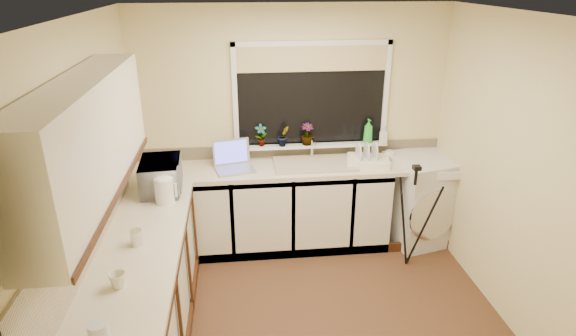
% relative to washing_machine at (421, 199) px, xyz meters
% --- Properties ---
extents(floor, '(3.20, 3.20, 0.00)m').
position_rel_washing_machine_xyz_m(floor, '(-1.36, -1.17, -0.47)').
color(floor, '#4F321F').
rests_on(floor, ground).
extents(ceiling, '(3.20, 3.20, 0.00)m').
position_rel_washing_machine_xyz_m(ceiling, '(-1.36, -1.17, 1.98)').
color(ceiling, white).
rests_on(ceiling, ground).
extents(wall_back, '(3.20, 0.00, 3.20)m').
position_rel_washing_machine_xyz_m(wall_back, '(-1.36, 0.33, 0.75)').
color(wall_back, beige).
rests_on(wall_back, ground).
extents(wall_front, '(3.20, 0.00, 3.20)m').
position_rel_washing_machine_xyz_m(wall_front, '(-1.36, -2.67, 0.75)').
color(wall_front, beige).
rests_on(wall_front, ground).
extents(wall_left, '(0.00, 3.00, 3.00)m').
position_rel_washing_machine_xyz_m(wall_left, '(-2.96, -1.17, 0.75)').
color(wall_left, beige).
rests_on(wall_left, ground).
extents(wall_right, '(0.00, 3.00, 3.00)m').
position_rel_washing_machine_xyz_m(wall_right, '(0.24, -1.17, 0.75)').
color(wall_right, beige).
rests_on(wall_right, ground).
extents(base_cabinet_back, '(2.55, 0.60, 0.86)m').
position_rel_washing_machine_xyz_m(base_cabinet_back, '(-1.69, 0.03, -0.04)').
color(base_cabinet_back, silver).
rests_on(base_cabinet_back, floor).
extents(base_cabinet_left, '(0.54, 2.40, 0.86)m').
position_rel_washing_machine_xyz_m(base_cabinet_left, '(-2.66, -1.47, -0.04)').
color(base_cabinet_left, silver).
rests_on(base_cabinet_left, floor).
extents(worktop_back, '(3.20, 0.60, 0.04)m').
position_rel_washing_machine_xyz_m(worktop_back, '(-1.36, 0.03, 0.41)').
color(worktop_back, beige).
rests_on(worktop_back, base_cabinet_back).
extents(worktop_left, '(0.60, 2.40, 0.04)m').
position_rel_washing_machine_xyz_m(worktop_left, '(-2.66, -1.47, 0.41)').
color(worktop_left, beige).
rests_on(worktop_left, base_cabinet_left).
extents(upper_cabinet, '(0.28, 1.90, 0.70)m').
position_rel_washing_machine_xyz_m(upper_cabinet, '(-2.80, -1.62, 1.33)').
color(upper_cabinet, silver).
rests_on(upper_cabinet, wall_left).
extents(splashback_left, '(0.02, 2.40, 0.45)m').
position_rel_washing_machine_xyz_m(splashback_left, '(-2.95, -1.47, 0.65)').
color(splashback_left, beige).
rests_on(splashback_left, wall_left).
extents(splashback_back, '(3.20, 0.02, 0.14)m').
position_rel_washing_machine_xyz_m(splashback_back, '(-1.36, 0.31, 0.50)').
color(splashback_back, beige).
rests_on(splashback_back, wall_back).
extents(window_glass, '(1.50, 0.02, 1.00)m').
position_rel_washing_machine_xyz_m(window_glass, '(-1.16, 0.31, 1.08)').
color(window_glass, black).
rests_on(window_glass, wall_back).
extents(window_blind, '(1.50, 0.02, 0.25)m').
position_rel_washing_machine_xyz_m(window_blind, '(-1.16, 0.29, 1.45)').
color(window_blind, tan).
rests_on(window_blind, wall_back).
extents(windowsill, '(1.60, 0.14, 0.03)m').
position_rel_washing_machine_xyz_m(windowsill, '(-1.16, 0.26, 0.56)').
color(windowsill, white).
rests_on(windowsill, wall_back).
extents(sink, '(0.82, 0.46, 0.03)m').
position_rel_washing_machine_xyz_m(sink, '(-1.16, 0.03, 0.44)').
color(sink, tan).
rests_on(sink, worktop_back).
extents(faucet, '(0.03, 0.03, 0.24)m').
position_rel_washing_machine_xyz_m(faucet, '(-1.16, 0.21, 0.55)').
color(faucet, silver).
rests_on(faucet, worktop_back).
extents(washing_machine, '(0.80, 0.78, 0.94)m').
position_rel_washing_machine_xyz_m(washing_machine, '(0.00, 0.00, 0.00)').
color(washing_machine, silver).
rests_on(washing_machine, floor).
extents(laptop, '(0.43, 0.39, 0.28)m').
position_rel_washing_machine_xyz_m(laptop, '(-1.98, 0.03, 0.50)').
color(laptop, '#9C9CA4').
rests_on(laptop, worktop_back).
extents(kettle, '(0.16, 0.16, 0.21)m').
position_rel_washing_machine_xyz_m(kettle, '(-2.56, -0.66, 0.54)').
color(kettle, white).
rests_on(kettle, worktop_left).
extents(dish_rack, '(0.49, 0.41, 0.06)m').
position_rel_washing_machine_xyz_m(dish_rack, '(-0.62, -0.00, 0.46)').
color(dish_rack, white).
rests_on(dish_rack, worktop_back).
extents(tripod, '(0.64, 0.64, 1.06)m').
position_rel_washing_machine_xyz_m(tripod, '(-0.29, -0.49, 0.06)').
color(tripod, black).
rests_on(tripod, floor).
extents(glass_jug, '(0.11, 0.11, 0.16)m').
position_rel_washing_machine_xyz_m(glass_jug, '(-2.67, -2.35, 0.51)').
color(glass_jug, silver).
rests_on(glass_jug, worktop_left).
extents(steel_jar, '(0.09, 0.09, 0.12)m').
position_rel_washing_machine_xyz_m(steel_jar, '(-2.67, -1.34, 0.49)').
color(steel_jar, silver).
rests_on(steel_jar, worktop_left).
extents(microwave, '(0.37, 0.52, 0.28)m').
position_rel_washing_machine_xyz_m(microwave, '(-2.62, -0.41, 0.57)').
color(microwave, silver).
rests_on(microwave, worktop_left).
extents(plant_a, '(0.14, 0.11, 0.23)m').
position_rel_washing_machine_xyz_m(plant_a, '(-1.69, 0.24, 0.70)').
color(plant_a, '#999999').
rests_on(plant_a, windowsill).
extents(plant_b, '(0.14, 0.13, 0.21)m').
position_rel_washing_machine_xyz_m(plant_b, '(-1.46, 0.22, 0.69)').
color(plant_b, '#999999').
rests_on(plant_b, windowsill).
extents(plant_c, '(0.15, 0.15, 0.23)m').
position_rel_washing_machine_xyz_m(plant_c, '(-1.21, 0.23, 0.69)').
color(plant_c, '#999999').
rests_on(plant_c, windowsill).
extents(soap_bottle_green, '(0.11, 0.11, 0.25)m').
position_rel_washing_machine_xyz_m(soap_bottle_green, '(-0.56, 0.24, 0.71)').
color(soap_bottle_green, green).
rests_on(soap_bottle_green, windowsill).
extents(soap_bottle_clear, '(0.11, 0.11, 0.18)m').
position_rel_washing_machine_xyz_m(soap_bottle_clear, '(-0.40, 0.22, 0.67)').
color(soap_bottle_clear, '#999999').
rests_on(soap_bottle_clear, windowsill).
extents(cup_back, '(0.11, 0.11, 0.09)m').
position_rel_washing_machine_xyz_m(cup_back, '(-0.35, 0.12, 0.47)').
color(cup_back, silver).
rests_on(cup_back, worktop_back).
extents(cup_left, '(0.14, 0.14, 0.10)m').
position_rel_washing_machine_xyz_m(cup_left, '(-2.70, -1.83, 0.48)').
color(cup_left, beige).
rests_on(cup_left, worktop_left).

